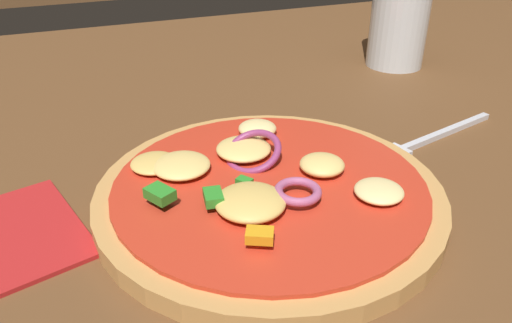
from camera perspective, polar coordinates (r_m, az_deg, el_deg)
dining_table at (r=0.36m, az=4.38°, el=-6.15°), size 1.43×1.07×0.03m
pizza at (r=0.34m, az=1.05°, el=-2.99°), size 0.23×0.23×0.03m
fork at (r=0.44m, az=18.60°, el=2.23°), size 0.16×0.05×0.01m
beer_glass at (r=0.62m, az=16.20°, el=16.27°), size 0.07×0.07×0.15m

